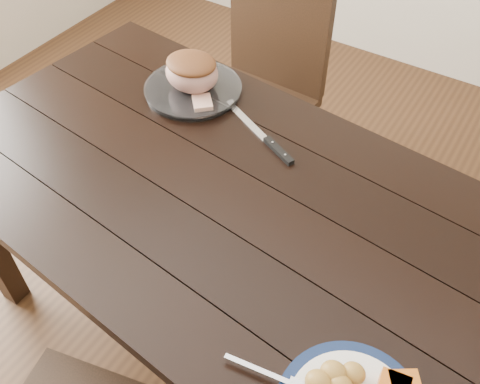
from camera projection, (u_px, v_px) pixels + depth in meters
The scene contains 9 objects.
ground at pixel (224, 332), 1.93m from camera, with size 4.00×4.00×0.00m, color #472B16.
dining_table at pixel (219, 212), 1.45m from camera, with size 1.69×1.06×0.75m.
chair_far at pixel (262, 83), 2.08m from camera, with size 0.44×0.45×0.93m.
serving_platter at pixel (193, 90), 1.66m from camera, with size 0.29×0.29×0.02m, color white.
roasted_potatoes at pixel (335, 379), 0.99m from camera, with size 0.10×0.10×0.04m.
fork at pixel (274, 377), 1.01m from camera, with size 0.18×0.04×0.00m.
roast_joint at pixel (192, 73), 1.61m from camera, with size 0.17×0.14×0.11m, color #AF776B.
cut_slice at pixel (202, 103), 1.59m from camera, with size 0.07×0.06×0.02m, color tan.
carving_knife at pixel (270, 143), 1.49m from camera, with size 0.30×0.15×0.01m.
Camera 1 is at (0.56, -0.77, 1.75)m, focal length 40.00 mm.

